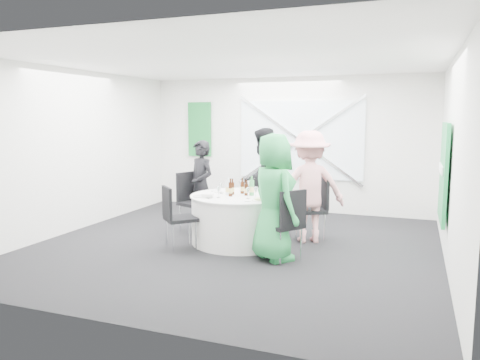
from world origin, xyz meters
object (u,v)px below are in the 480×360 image
(chair_back, at_px, (253,199))
(green_water_bottle, at_px, (252,188))
(chair_back_left, at_px, (192,197))
(person_man_back_left, at_px, (201,186))
(person_man_back, at_px, (263,177))
(person_woman_pink, at_px, (309,187))
(chair_front_left, at_px, (175,213))
(clear_water_bottle, at_px, (228,188))
(chair_front_right, at_px, (287,219))
(person_woman_green, at_px, (274,197))
(banquet_table, at_px, (240,219))
(chair_back_right, at_px, (316,204))

(chair_back, relative_size, green_water_bottle, 2.83)
(chair_back_left, xyz_separation_m, person_man_back_left, (0.13, 0.11, 0.18))
(person_man_back, xyz_separation_m, person_woman_pink, (1.03, -0.82, -0.01))
(chair_front_left, relative_size, person_woman_pink, 0.54)
(clear_water_bottle, bearing_deg, chair_front_right, -29.90)
(person_woman_green, xyz_separation_m, clear_water_bottle, (-0.93, 0.63, -0.01))
(person_woman_pink, xyz_separation_m, green_water_bottle, (-0.82, -0.40, -0.00))
(person_man_back, distance_m, clear_water_bottle, 1.32)
(chair_front_right, distance_m, green_water_bottle, 1.10)
(chair_back_left, xyz_separation_m, green_water_bottle, (1.23, -0.37, 0.27))
(chair_front_right, bearing_deg, clear_water_bottle, -83.59)
(chair_back, distance_m, person_woman_green, 2.03)
(banquet_table, height_order, person_woman_pink, person_woman_pink)
(chair_back_right, height_order, chair_front_left, chair_back_right)
(person_man_back, xyz_separation_m, clear_water_bottle, (-0.16, -1.31, -0.02))
(chair_front_right, height_order, clear_water_bottle, clear_water_bottle)
(chair_back_left, xyz_separation_m, chair_front_right, (2.00, -1.10, -0.01))
(chair_front_left, xyz_separation_m, person_woman_pink, (1.76, 1.18, 0.32))
(chair_front_right, relative_size, clear_water_bottle, 3.57)
(person_man_back_left, height_order, clear_water_bottle, person_man_back_left)
(chair_back_right, bearing_deg, green_water_bottle, -87.42)
(person_man_back_left, distance_m, person_man_back, 1.17)
(chair_back_right, bearing_deg, person_woman_green, -42.73)
(clear_water_bottle, bearing_deg, chair_back_right, 25.12)
(chair_front_left, height_order, person_woman_pink, person_woman_pink)
(chair_front_right, bearing_deg, chair_back_right, -150.45)
(chair_front_right, bearing_deg, chair_back, -112.15)
(person_man_back, relative_size, green_water_bottle, 5.86)
(chair_back_left, relative_size, person_woman_green, 0.58)
(chair_back, bearing_deg, chair_back_right, -31.54)
(green_water_bottle, bearing_deg, person_man_back_left, 156.73)
(chair_back, relative_size, chair_front_left, 0.90)
(person_man_back_left, bearing_deg, green_water_bottle, 5.85)
(chair_front_right, height_order, person_man_back_left, person_man_back_left)
(chair_front_left, distance_m, person_man_back, 2.16)
(chair_front_left, relative_size, person_woman_green, 0.55)
(banquet_table, height_order, chair_back_right, chair_back_right)
(banquet_table, height_order, chair_back, chair_back)
(chair_back, bearing_deg, chair_front_right, -66.45)
(person_man_back_left, relative_size, person_man_back, 0.88)
(chair_back, xyz_separation_m, person_woman_green, (0.90, -1.77, 0.38))
(chair_front_right, xyz_separation_m, person_man_back_left, (-1.87, 1.21, 0.20))
(person_man_back_left, distance_m, person_woman_pink, 1.92)
(banquet_table, bearing_deg, chair_front_right, -36.31)
(chair_back_right, bearing_deg, chair_back, -140.37)
(chair_back, xyz_separation_m, clear_water_bottle, (-0.03, -1.15, 0.37))
(banquet_table, distance_m, person_man_back_left, 1.13)
(chair_back_left, distance_m, person_woman_green, 2.12)
(banquet_table, bearing_deg, green_water_bottle, 12.01)
(banquet_table, xyz_separation_m, green_water_bottle, (0.18, 0.04, 0.50))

